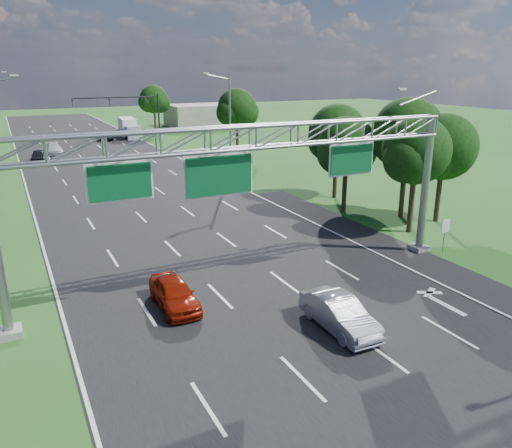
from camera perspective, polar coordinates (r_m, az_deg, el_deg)
ground at (r=41.56m, az=-11.80°, el=2.30°), size 220.00×220.00×0.00m
road at (r=41.56m, az=-11.80°, el=2.30°), size 18.00×180.00×0.02m
road_flare at (r=32.40m, az=13.99°, el=-2.17°), size 3.00×30.00×0.02m
sign_gantry at (r=23.66m, az=-0.18°, el=8.47°), size 23.50×1.00×9.56m
regulatory_sign at (r=31.39m, az=20.82°, el=-0.54°), size 0.60×0.08×2.10m
traffic_signal at (r=76.16m, az=-13.72°, el=12.85°), size 12.21×0.24×7.00m
streetlight_r_mid at (r=53.63m, az=-3.19°, el=12.03°), size 2.97×0.22×10.16m
tree_cluster_right at (r=37.93m, az=14.83°, el=8.87°), size 9.91×14.60×8.68m
tree_verge_rd at (r=62.88m, az=-2.13°, el=12.88°), size 5.76×4.80×8.28m
tree_verge_re at (r=90.41m, az=-11.56°, el=13.65°), size 5.76×4.80×7.84m
building_right at (r=97.48m, az=-6.35°, el=12.25°), size 12.00×9.00×4.00m
red_coupe at (r=23.38m, az=-9.33°, el=-7.83°), size 1.68×4.06×1.38m
silver_sedan at (r=21.54m, az=9.53°, el=-10.09°), size 1.56×4.31×1.41m
car_queue_a at (r=69.75m, az=-22.08°, el=7.96°), size 1.84×4.48×1.30m
car_queue_b at (r=80.80m, az=-16.90°, el=9.56°), size 2.11×4.30×1.18m
car_queue_c at (r=64.58m, az=-23.61°, el=7.15°), size 2.13×4.17×1.36m
box_truck at (r=83.43m, az=-14.34°, el=10.56°), size 2.70×7.93×2.95m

